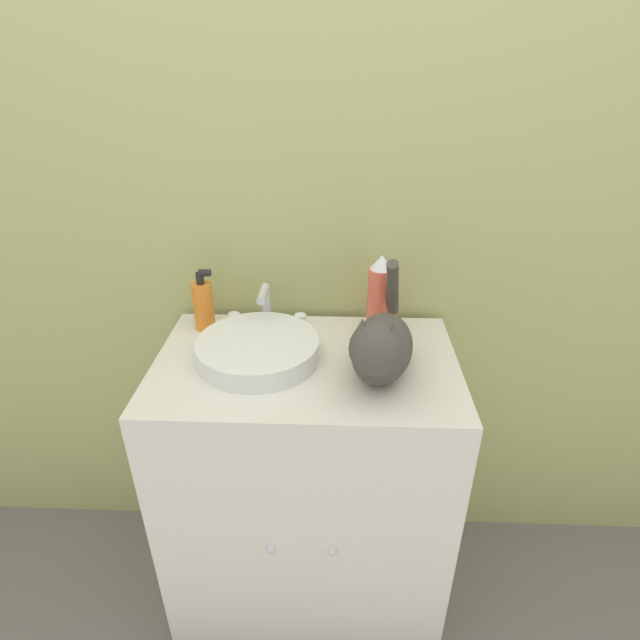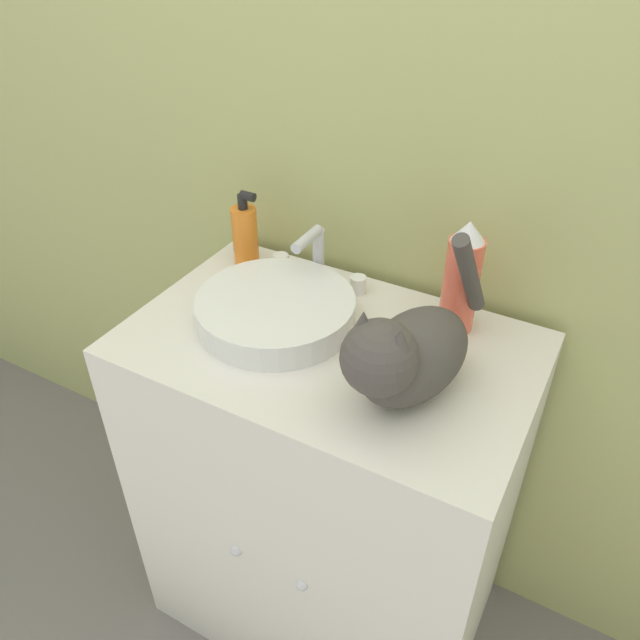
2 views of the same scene
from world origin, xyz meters
TOP-DOWN VIEW (x-y plane):
  - wall_back at (0.00, 0.50)m, footprint 6.00×0.05m
  - vanity_cabinet at (0.00, 0.23)m, footprint 0.73×0.48m
  - sink_basin at (-0.11, 0.24)m, footprint 0.29×0.29m
  - faucet at (-0.11, 0.39)m, footprint 0.21×0.10m
  - cat at (0.17, 0.16)m, footprint 0.18×0.36m
  - soap_bottle at (-0.28, 0.38)m, footprint 0.06×0.05m
  - spray_bottle at (0.18, 0.38)m, footprint 0.06×0.06m

SIDE VIEW (x-z plane):
  - vanity_cabinet at x=0.00m, z-range 0.00..0.84m
  - sink_basin at x=-0.11m, z-range 0.84..0.89m
  - faucet at x=-0.11m, z-range 0.83..0.95m
  - soap_bottle at x=-0.28m, z-range 0.82..0.99m
  - cat at x=0.17m, z-range 0.80..1.04m
  - spray_bottle at x=0.18m, z-range 0.83..1.05m
  - wall_back at x=0.00m, z-range 0.00..2.50m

